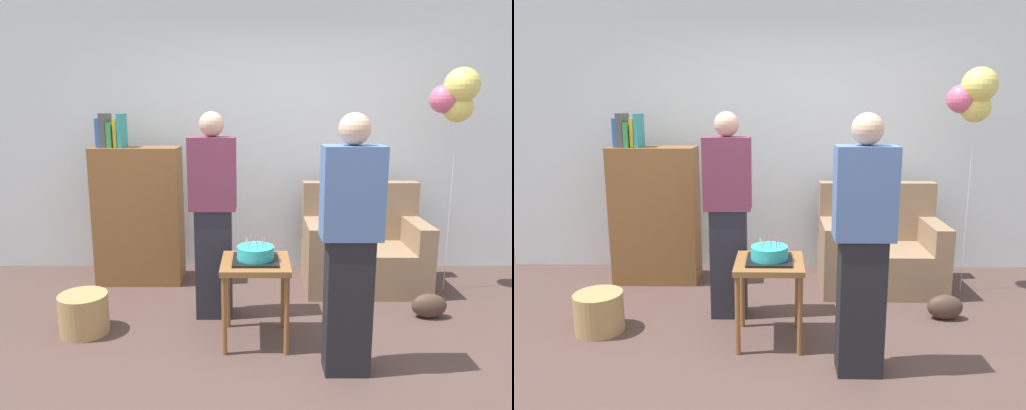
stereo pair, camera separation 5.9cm
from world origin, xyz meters
TOP-DOWN VIEW (x-y plane):
  - ground_plane at (0.00, 0.00)m, footprint 8.00×8.00m
  - wall_back at (0.00, 2.05)m, footprint 6.00×0.10m
  - couch at (0.77, 1.45)m, footprint 1.10×0.70m
  - bookshelf at (-1.35, 1.57)m, footprint 0.80×0.36m
  - side_table at (-0.23, 0.35)m, footprint 0.48×0.48m
  - birthday_cake at (-0.23, 0.35)m, footprint 0.32×0.32m
  - person_blowing_candles at (-0.56, 0.78)m, footprint 0.36×0.22m
  - person_holding_cake at (0.34, -0.05)m, footprint 0.36×0.22m
  - wicker_basket at (-1.52, 0.47)m, footprint 0.36×0.36m
  - handbag at (1.16, 0.73)m, footprint 0.28×0.14m
  - balloon_bunch at (1.49, 1.33)m, footprint 0.39×0.34m

SIDE VIEW (x-z plane):
  - ground_plane at x=0.00m, z-range 0.00..0.00m
  - handbag at x=1.16m, z-range 0.00..0.20m
  - wicker_basket at x=-1.52m, z-range 0.00..0.30m
  - couch at x=0.77m, z-range -0.14..0.82m
  - side_table at x=-0.23m, z-range 0.21..0.81m
  - birthday_cake at x=-0.23m, z-range 0.57..0.73m
  - bookshelf at x=-1.35m, z-range -0.13..1.48m
  - person_blowing_candles at x=-0.56m, z-range 0.02..1.65m
  - person_holding_cake at x=0.34m, z-range 0.02..1.65m
  - wall_back at x=0.00m, z-range 0.00..2.70m
  - balloon_bunch at x=1.49m, z-range 0.76..2.76m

